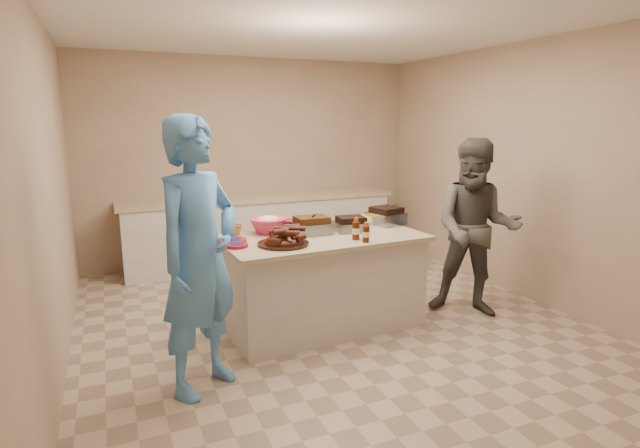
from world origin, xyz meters
name	(u,v)px	position (x,y,z in m)	size (l,w,h in m)	color
room	(329,321)	(0.00, 0.00, 0.00)	(4.50, 5.00, 2.70)	tan
back_counter	(262,230)	(0.00, 2.20, 0.45)	(3.60, 0.64, 0.90)	beige
island	(322,325)	(-0.10, -0.06, 0.00)	(1.82, 0.96, 0.86)	beige
rib_platter	(283,245)	(-0.53, -0.24, 0.86)	(0.43, 0.43, 0.17)	#411308
pulled_pork_tray	(312,234)	(-0.16, 0.05, 0.86)	(0.35, 0.26, 0.10)	#47230F
brisket_tray	(351,231)	(0.23, 0.01, 0.86)	(0.29, 0.24, 0.09)	black
roasting_pan	(386,224)	(0.70, 0.17, 0.86)	(0.30, 0.30, 0.12)	gray
coleslaw_bowl	(268,233)	(-0.51, 0.25, 0.86)	(0.34, 0.34, 0.23)	#C62C54
sausage_plate	(328,228)	(0.09, 0.23, 0.86)	(0.32, 0.32, 0.05)	silver
mac_cheese_dish	(359,225)	(0.43, 0.24, 0.86)	(0.30, 0.22, 0.08)	yellow
bbq_bottle_a	(356,239)	(0.12, -0.30, 0.86)	(0.07, 0.07, 0.19)	#431505
bbq_bottle_b	(366,242)	(0.15, -0.42, 0.86)	(0.06, 0.06, 0.17)	#431505
mustard_bottle	(294,236)	(-0.34, 0.03, 0.86)	(0.04, 0.04, 0.11)	#E7B405
sauce_bowl	(309,233)	(-0.17, 0.09, 0.86)	(0.13, 0.04, 0.13)	silver
plate_stack_large	(231,243)	(-0.92, 0.01, 0.86)	(0.26, 0.26, 0.03)	maroon
plate_stack_small	(237,247)	(-0.91, -0.15, 0.86)	(0.18, 0.18, 0.03)	maroon
plastic_cup	(237,235)	(-0.80, 0.29, 0.86)	(0.10, 0.10, 0.10)	#A06020
basket_stack	(283,230)	(-0.35, 0.30, 0.86)	(0.19, 0.15, 0.10)	maroon
guest_blue	(206,386)	(-1.31, -0.73, 0.00)	(0.70, 1.93, 0.46)	#4D8FD8
guest_gray	(470,313)	(1.39, -0.36, 0.00)	(0.84, 1.73, 0.65)	#4E4B46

